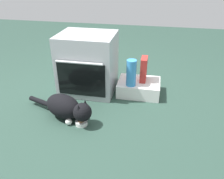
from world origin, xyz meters
name	(u,v)px	position (x,y,z in m)	size (l,w,h in m)	color
ground	(84,108)	(0.00, 0.00, 0.00)	(8.00, 8.00, 0.00)	#284238
oven	(88,63)	(-0.06, 0.42, 0.34)	(0.63, 0.58, 0.69)	#B7BABF
pantry_cabinet	(139,87)	(0.55, 0.45, 0.08)	(0.49, 0.38, 0.16)	white
food_bowl	(81,122)	(0.07, -0.28, 0.02)	(0.12, 0.12, 0.07)	white
cat	(67,107)	(-0.10, -0.21, 0.13)	(0.78, 0.38, 0.26)	black
cereal_box	(144,69)	(0.59, 0.49, 0.30)	(0.07, 0.18, 0.28)	#B72D28
water_bottle	(131,73)	(0.46, 0.33, 0.31)	(0.11, 0.11, 0.30)	#388CD1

